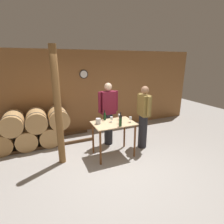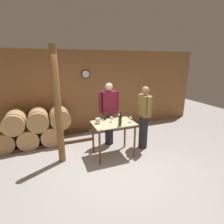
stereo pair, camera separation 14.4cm
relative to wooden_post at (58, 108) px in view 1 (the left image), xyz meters
name	(u,v)px [view 1 (the left image)]	position (x,y,z in m)	size (l,w,h in m)	color
ground_plane	(119,166)	(1.18, -0.73, -1.35)	(14.00, 14.00, 0.00)	#9E9993
back_wall	(88,92)	(1.18, 1.76, 0.00)	(8.40, 0.08, 2.70)	brown
barrel_rack	(32,129)	(-0.64, 1.21, -0.84)	(3.66, 0.84, 1.06)	#4C331E
tasting_table	(114,129)	(1.27, -0.19, -0.64)	(1.03, 0.69, 0.89)	#D1B284
wooden_post	(58,108)	(0.00, 0.00, 0.00)	(0.16, 0.16, 2.70)	brown
wine_bottle_far_left	(105,116)	(1.15, 0.09, -0.36)	(0.07, 0.07, 0.27)	black
wine_bottle_left	(120,122)	(1.32, -0.48, -0.36)	(0.07, 0.07, 0.26)	#193819
wine_bottle_center	(120,119)	(1.41, -0.30, -0.36)	(0.07, 0.07, 0.28)	black
wine_glass_near_left	(112,118)	(1.25, -0.11, -0.36)	(0.07, 0.07, 0.14)	silver
wine_glass_near_center	(119,116)	(1.51, -0.03, -0.35)	(0.06, 0.06, 0.15)	silver
wine_glass_near_right	(130,118)	(1.68, -0.32, -0.36)	(0.07, 0.07, 0.14)	silver
ice_bucket	(98,121)	(0.90, -0.11, -0.39)	(0.12, 0.12, 0.13)	silver
person_host	(108,113)	(1.40, 0.46, -0.40)	(0.59, 0.24, 1.79)	#232328
person_visitor_with_scarf	(143,116)	(2.20, -0.12, -0.43)	(0.25, 0.59, 1.74)	#232328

